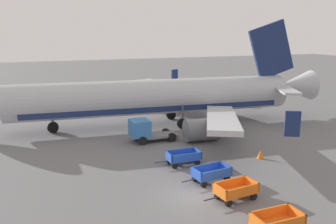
{
  "coord_description": "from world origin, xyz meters",
  "views": [
    {
      "loc": [
        -9.0,
        -18.58,
        10.01
      ],
      "look_at": [
        2.29,
        11.17,
        2.8
      ],
      "focal_mm": 38.27,
      "sensor_mm": 36.0,
      "label": 1
    }
  ],
  "objects_px": {
    "service_truck_beside_carts": "(145,130)",
    "airplane": "(164,97)",
    "traffic_cone_mid_apron": "(186,154)",
    "baggage_cart_fourth_in_row": "(183,157)",
    "baggage_cart_nearest": "(277,222)",
    "traffic_cone_near_plane": "(260,154)",
    "baggage_cart_second_in_row": "(236,190)",
    "baggage_cart_third_in_row": "(211,173)"
  },
  "relations": [
    {
      "from": "baggage_cart_second_in_row",
      "to": "baggage_cart_fourth_in_row",
      "type": "xyz_separation_m",
      "value": [
        -0.68,
        6.5,
        0.0
      ]
    },
    {
      "from": "airplane",
      "to": "baggage_cart_third_in_row",
      "type": "xyz_separation_m",
      "value": [
        -2.22,
        -15.42,
        -2.45
      ]
    },
    {
      "from": "airplane",
      "to": "traffic_cone_near_plane",
      "type": "distance_m",
      "value": 13.52
    },
    {
      "from": "service_truck_beside_carts",
      "to": "traffic_cone_near_plane",
      "type": "height_order",
      "value": "service_truck_beside_carts"
    },
    {
      "from": "baggage_cart_fourth_in_row",
      "to": "traffic_cone_mid_apron",
      "type": "distance_m",
      "value": 1.44
    },
    {
      "from": "baggage_cart_third_in_row",
      "to": "baggage_cart_nearest",
      "type": "bearing_deg",
      "value": -88.53
    },
    {
      "from": "baggage_cart_fourth_in_row",
      "to": "traffic_cone_near_plane",
      "type": "relative_size",
      "value": 5.09
    },
    {
      "from": "service_truck_beside_carts",
      "to": "airplane",
      "type": "bearing_deg",
      "value": 54.09
    },
    {
      "from": "baggage_cart_nearest",
      "to": "baggage_cart_fourth_in_row",
      "type": "height_order",
      "value": "same"
    },
    {
      "from": "baggage_cart_second_in_row",
      "to": "service_truck_beside_carts",
      "type": "xyz_separation_m",
      "value": [
        -1.7,
        13.12,
        0.5
      ]
    },
    {
      "from": "airplane",
      "to": "baggage_cart_fourth_in_row",
      "type": "relative_size",
      "value": 10.6
    },
    {
      "from": "baggage_cart_nearest",
      "to": "traffic_cone_mid_apron",
      "type": "height_order",
      "value": "baggage_cart_nearest"
    },
    {
      "from": "airplane",
      "to": "baggage_cart_nearest",
      "type": "xyz_separation_m",
      "value": [
        -2.04,
        -22.24,
        -2.45
      ]
    },
    {
      "from": "baggage_cart_second_in_row",
      "to": "airplane",
      "type": "bearing_deg",
      "value": 83.66
    },
    {
      "from": "baggage_cart_fourth_in_row",
      "to": "service_truck_beside_carts",
      "type": "bearing_deg",
      "value": 98.79
    },
    {
      "from": "traffic_cone_near_plane",
      "to": "traffic_cone_mid_apron",
      "type": "height_order",
      "value": "traffic_cone_mid_apron"
    },
    {
      "from": "baggage_cart_nearest",
      "to": "traffic_cone_mid_apron",
      "type": "xyz_separation_m",
      "value": [
        0.06,
        11.67,
        -0.25
      ]
    },
    {
      "from": "airplane",
      "to": "traffic_cone_mid_apron",
      "type": "xyz_separation_m",
      "value": [
        -1.98,
        -10.57,
        -2.7
      ]
    },
    {
      "from": "baggage_cart_third_in_row",
      "to": "traffic_cone_mid_apron",
      "type": "xyz_separation_m",
      "value": [
        0.24,
        4.85,
        -0.25
      ]
    },
    {
      "from": "baggage_cart_fourth_in_row",
      "to": "traffic_cone_mid_apron",
      "type": "bearing_deg",
      "value": 58.93
    },
    {
      "from": "airplane",
      "to": "baggage_cart_second_in_row",
      "type": "bearing_deg",
      "value": -96.34
    },
    {
      "from": "baggage_cart_second_in_row",
      "to": "baggage_cart_nearest",
      "type": "bearing_deg",
      "value": -90.14
    },
    {
      "from": "baggage_cart_nearest",
      "to": "baggage_cart_second_in_row",
      "type": "height_order",
      "value": "same"
    },
    {
      "from": "baggage_cart_fourth_in_row",
      "to": "traffic_cone_mid_apron",
      "type": "relative_size",
      "value": 5.06
    },
    {
      "from": "baggage_cart_second_in_row",
      "to": "traffic_cone_near_plane",
      "type": "distance_m",
      "value": 7.91
    },
    {
      "from": "airplane",
      "to": "baggage_cart_nearest",
      "type": "bearing_deg",
      "value": -95.24
    },
    {
      "from": "baggage_cart_nearest",
      "to": "baggage_cart_second_in_row",
      "type": "xyz_separation_m",
      "value": [
        0.01,
        3.96,
        0.0
      ]
    },
    {
      "from": "traffic_cone_near_plane",
      "to": "traffic_cone_mid_apron",
      "type": "relative_size",
      "value": 0.99
    },
    {
      "from": "traffic_cone_mid_apron",
      "to": "baggage_cart_fourth_in_row",
      "type": "bearing_deg",
      "value": -121.07
    },
    {
      "from": "baggage_cart_third_in_row",
      "to": "airplane",
      "type": "bearing_deg",
      "value": 81.82
    },
    {
      "from": "baggage_cart_fourth_in_row",
      "to": "baggage_cart_second_in_row",
      "type": "bearing_deg",
      "value": -84.06
    },
    {
      "from": "airplane",
      "to": "traffic_cone_mid_apron",
      "type": "bearing_deg",
      "value": -100.6
    },
    {
      "from": "service_truck_beside_carts",
      "to": "traffic_cone_mid_apron",
      "type": "relative_size",
      "value": 6.24
    },
    {
      "from": "traffic_cone_mid_apron",
      "to": "baggage_cart_second_in_row",
      "type": "bearing_deg",
      "value": -90.4
    },
    {
      "from": "airplane",
      "to": "baggage_cart_nearest",
      "type": "height_order",
      "value": "airplane"
    },
    {
      "from": "baggage_cart_second_in_row",
      "to": "service_truck_beside_carts",
      "type": "height_order",
      "value": "service_truck_beside_carts"
    },
    {
      "from": "traffic_cone_near_plane",
      "to": "baggage_cart_fourth_in_row",
      "type": "bearing_deg",
      "value": 171.32
    },
    {
      "from": "airplane",
      "to": "traffic_cone_mid_apron",
      "type": "relative_size",
      "value": 53.66
    },
    {
      "from": "baggage_cart_nearest",
      "to": "baggage_cart_third_in_row",
      "type": "height_order",
      "value": "same"
    },
    {
      "from": "service_truck_beside_carts",
      "to": "baggage_cart_third_in_row",
      "type": "bearing_deg",
      "value": -81.6
    },
    {
      "from": "baggage_cart_fourth_in_row",
      "to": "traffic_cone_near_plane",
      "type": "xyz_separation_m",
      "value": [
        6.33,
        -0.97,
        -0.25
      ]
    },
    {
      "from": "airplane",
      "to": "traffic_cone_near_plane",
      "type": "height_order",
      "value": "airplane"
    }
  ]
}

